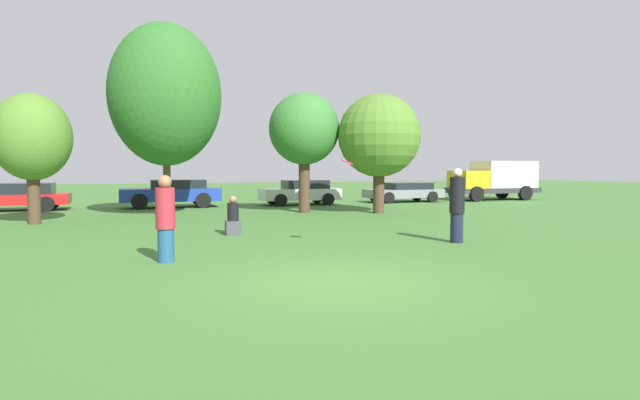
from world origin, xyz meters
The scene contains 14 objects.
ground_plane centered at (0.00, 0.00, 0.00)m, with size 120.00×120.00×0.00m, color #3D6B2D.
person_thrower centered at (-2.59, 2.74, 0.86)m, with size 0.37×0.37×1.71m.
person_catcher centered at (4.36, 3.14, 0.93)m, with size 0.37×0.37×1.85m.
frisbee centered at (1.43, 3.18, 1.98)m, with size 0.29×0.28×0.17m.
bystander_sitting centered at (-0.65, 6.44, 0.45)m, with size 0.42×0.35×1.09m.
tree_0 centered at (-6.43, 11.37, 2.85)m, with size 2.47×2.47×4.32m.
tree_1 centered at (-2.13, 12.79, 4.64)m, with size 4.20×4.20×7.35m.
tree_2 centered at (3.40, 12.79, 3.46)m, with size 2.94×2.94×5.00m.
tree_3 centered at (6.20, 11.44, 3.17)m, with size 3.40×3.40×4.90m.
parked_car_red centered at (-8.20, 17.69, 0.64)m, with size 4.33×2.02×1.21m.
parked_car_blue centered at (-1.70, 17.50, 0.71)m, with size 4.58×2.00×1.32m.
parked_car_white centered at (4.61, 17.23, 0.65)m, with size 4.02×1.92×1.26m.
parked_car_grey centered at (10.67, 17.43, 0.57)m, with size 4.34×1.92×1.06m.
delivery_truck_yellow centered at (16.64, 17.40, 1.24)m, with size 5.48×2.32×2.29m.
Camera 1 is at (-2.97, -7.63, 1.83)m, focal length 28.58 mm.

